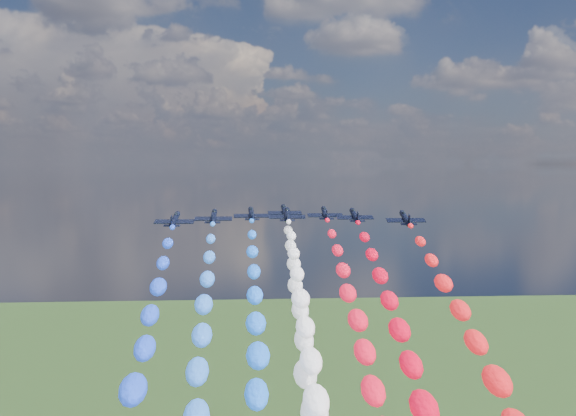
{
  "coord_description": "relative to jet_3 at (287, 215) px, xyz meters",
  "views": [
    {
      "loc": [
        -11.07,
        -161.14,
        115.05
      ],
      "look_at": [
        0.0,
        4.0,
        104.13
      ],
      "focal_mm": 41.52,
      "sensor_mm": 36.0,
      "label": 1
    }
  ],
  "objects": [
    {
      "name": "jet_7",
      "position": [
        27.45,
        -12.5,
        0.0
      ],
      "size": [
        9.66,
        12.94,
        5.69
      ],
      "primitive_type": null,
      "rotation": [
        0.25,
        0.0,
        -0.04
      ],
      "color": "black"
    },
    {
      "name": "trail_3",
      "position": [
        0.0,
        -62.55,
        -25.49
      ],
      "size": [
        5.52,
        120.51,
        53.9
      ],
      "primitive_type": null,
      "color": "white"
    },
    {
      "name": "jet_2",
      "position": [
        -9.07,
        3.62,
        0.0
      ],
      "size": [
        9.64,
        12.92,
        5.69
      ],
      "primitive_type": null,
      "rotation": [
        0.25,
        0.0,
        0.04
      ],
      "color": "black"
    },
    {
      "name": "trail_1",
      "position": [
        -18.49,
        -67.33,
        -25.49
      ],
      "size": [
        5.52,
        120.51,
        53.9
      ],
      "primitive_type": null,
      "color": "blue"
    },
    {
      "name": "trail_4",
      "position": [
        0.16,
        -48.79,
        -25.49
      ],
      "size": [
        5.52,
        120.51,
        53.9
      ],
      "primitive_type": null,
      "color": "white"
    },
    {
      "name": "jet_1",
      "position": [
        -18.49,
        -4.78,
        0.0
      ],
      "size": [
        9.45,
        12.79,
        5.69
      ],
      "primitive_type": null,
      "rotation": [
        0.25,
        0.0,
        -0.02
      ],
      "color": "black"
    },
    {
      "name": "jet_4",
      "position": [
        0.16,
        13.76,
        0.0
      ],
      "size": [
        9.63,
        12.92,
        5.69
      ],
      "primitive_type": null,
      "rotation": [
        0.25,
        0.0,
        0.04
      ],
      "color": "black"
    },
    {
      "name": "jet_5",
      "position": [
        10.2,
        4.34,
        0.0
      ],
      "size": [
        9.47,
        12.8,
        5.69
      ],
      "primitive_type": null,
      "rotation": [
        0.25,
        0.0,
        -0.02
      ],
      "color": "black"
    },
    {
      "name": "jet_0",
      "position": [
        -27.16,
        -12.6,
        0.0
      ],
      "size": [
        9.95,
        13.14,
        5.69
      ],
      "primitive_type": null,
      "rotation": [
        0.25,
        0.0,
        -0.06
      ],
      "color": "black"
    },
    {
      "name": "trail_2",
      "position": [
        -9.07,
        -58.93,
        -25.49
      ],
      "size": [
        5.52,
        120.51,
        53.9
      ],
      "primitive_type": null,
      "color": "blue"
    },
    {
      "name": "jet_3",
      "position": [
        0.0,
        0.0,
        0.0
      ],
      "size": [
        9.93,
        13.13,
        5.69
      ],
      "primitive_type": null,
      "rotation": [
        0.25,
        0.0,
        -0.06
      ],
      "color": "black"
    },
    {
      "name": "trail_5",
      "position": [
        10.2,
        -58.21,
        -25.49
      ],
      "size": [
        5.52,
        120.51,
        53.9
      ],
      "primitive_type": null,
      "color": "red"
    },
    {
      "name": "trail_6",
      "position": [
        16.78,
        -65.74,
        -25.49
      ],
      "size": [
        5.52,
        120.51,
        53.9
      ],
      "primitive_type": null,
      "color": "red"
    },
    {
      "name": "jet_6",
      "position": [
        16.78,
        -3.19,
        0.0
      ],
      "size": [
        9.21,
        12.62,
        5.69
      ],
      "primitive_type": null,
      "rotation": [
        0.25,
        0.0,
        0.0
      ],
      "color": "black"
    }
  ]
}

